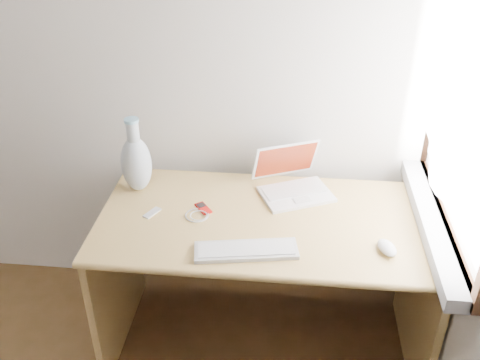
# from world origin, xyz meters

# --- Properties ---
(back_wall) EXTENTS (3.50, 0.04, 2.60)m
(back_wall) POSITION_xyz_m (0.00, 1.75, 1.30)
(back_wall) COLOR silver
(back_wall) RESTS_ON floor
(window) EXTENTS (0.11, 0.99, 1.10)m
(window) POSITION_xyz_m (1.72, 1.30, 1.28)
(window) COLOR white
(window) RESTS_ON right_wall
(desk) EXTENTS (1.41, 0.71, 0.75)m
(desk) POSITION_xyz_m (1.03, 1.40, 0.53)
(desk) COLOR tan
(desk) RESTS_ON floor
(laptop) EXTENTS (0.36, 0.36, 0.21)m
(laptop) POSITION_xyz_m (1.15, 1.54, 0.79)
(laptop) COLOR white
(laptop) RESTS_ON desk
(external_keyboard) EXTENTS (0.41, 0.18, 0.02)m
(external_keyboard) POSITION_xyz_m (0.96, 1.09, 0.76)
(external_keyboard) COLOR silver
(external_keyboard) RESTS_ON desk
(mouse) EXTENTS (0.09, 0.12, 0.04)m
(mouse) POSITION_xyz_m (1.50, 1.14, 0.76)
(mouse) COLOR white
(mouse) RESTS_ON desk
(ipod) EXTENTS (0.09, 0.10, 0.01)m
(ipod) POSITION_xyz_m (0.75, 1.36, 0.75)
(ipod) COLOR red
(ipod) RESTS_ON desk
(cable_coil) EXTENTS (0.12, 0.12, 0.01)m
(cable_coil) POSITION_xyz_m (0.73, 1.31, 0.75)
(cable_coil) COLOR silver
(cable_coil) RESTS_ON desk
(remote) EXTENTS (0.07, 0.09, 0.01)m
(remote) POSITION_xyz_m (0.54, 1.30, 0.75)
(remote) COLOR silver
(remote) RESTS_ON desk
(vase) EXTENTS (0.14, 0.14, 0.35)m
(vase) POSITION_xyz_m (0.44, 1.49, 0.89)
(vase) COLOR silver
(vase) RESTS_ON desk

